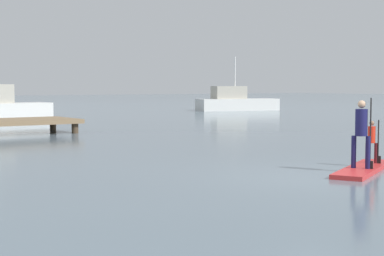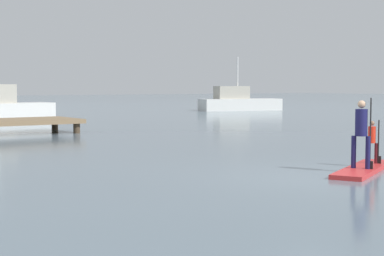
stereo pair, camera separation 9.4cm
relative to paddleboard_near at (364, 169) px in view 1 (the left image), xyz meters
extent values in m
plane|color=slate|center=(-1.74, -0.13, -0.05)|extent=(240.00, 240.00, 0.00)
cube|color=red|center=(-0.07, -0.03, 0.00)|extent=(3.13, 2.02, 0.10)
cube|color=red|center=(1.39, 0.69, 0.00)|extent=(0.43, 0.54, 0.09)
cylinder|color=#19194C|center=(-0.35, 0.01, 0.42)|extent=(0.11, 0.11, 0.74)
cylinder|color=#19194C|center=(-0.21, -0.28, 0.42)|extent=(0.11, 0.11, 0.74)
cylinder|color=#19194C|center=(-0.28, -0.14, 1.09)|extent=(0.36, 0.36, 0.61)
sphere|color=tan|center=(-0.28, -0.14, 1.50)|extent=(0.18, 0.18, 0.18)
cylinder|color=black|center=(-0.19, -0.32, 0.85)|extent=(0.03, 0.03, 1.60)
cube|color=black|center=(-0.19, -0.32, 0.14)|extent=(0.09, 0.14, 0.18)
cylinder|color=#4C1419|center=(0.66, 0.45, 0.29)|extent=(0.07, 0.07, 0.49)
cylinder|color=#4C1419|center=(0.76, 0.26, 0.29)|extent=(0.07, 0.07, 0.49)
cylinder|color=red|center=(0.71, 0.35, 0.74)|extent=(0.24, 0.24, 0.40)
sphere|color=#8C664C|center=(0.71, 0.35, 1.02)|extent=(0.12, 0.12, 0.12)
cylinder|color=black|center=(0.78, 0.21, 0.57)|extent=(0.03, 0.03, 1.05)
cube|color=black|center=(0.78, 0.21, 0.14)|extent=(0.09, 0.14, 0.18)
cube|color=silver|center=(19.94, 28.87, 0.42)|extent=(6.90, 3.67, 0.95)
cube|color=#B2AD9E|center=(19.20, 29.07, 1.41)|extent=(2.88, 2.06, 1.02)
cylinder|color=silver|center=(19.70, 28.93, 3.10)|extent=(0.12, 0.12, 2.35)
cylinder|color=#473828|center=(-0.74, 14.37, 0.25)|extent=(0.28, 0.28, 0.59)
cylinder|color=#473828|center=(-0.74, 16.74, 0.25)|extent=(0.28, 0.28, 0.59)
camera|label=1|loc=(-11.27, -9.12, 1.91)|focal=56.81mm
camera|label=2|loc=(-11.19, -9.17, 1.91)|focal=56.81mm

